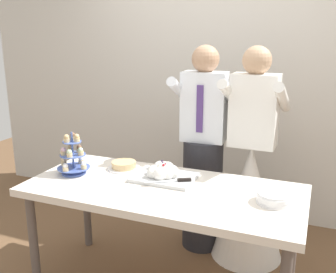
{
  "coord_description": "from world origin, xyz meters",
  "views": [
    {
      "loc": [
        0.9,
        -2.14,
        1.74
      ],
      "look_at": [
        -0.02,
        0.15,
        1.07
      ],
      "focal_mm": 41.0,
      "sensor_mm": 36.0,
      "label": 1
    }
  ],
  "objects_px": {
    "person_groom": "(203,161)",
    "person_bride": "(250,188)",
    "plate_stack": "(274,198)",
    "dessert_table": "(163,197)",
    "cupcake_stand": "(73,157)",
    "main_cake_tray": "(164,173)",
    "round_cake": "(124,166)"
  },
  "relations": [
    {
      "from": "dessert_table",
      "to": "person_groom",
      "type": "bearing_deg",
      "value": 84.37
    },
    {
      "from": "main_cake_tray",
      "to": "person_groom",
      "type": "height_order",
      "value": "person_groom"
    },
    {
      "from": "person_groom",
      "to": "person_bride",
      "type": "bearing_deg",
      "value": -2.51
    },
    {
      "from": "person_groom",
      "to": "dessert_table",
      "type": "bearing_deg",
      "value": -95.63
    },
    {
      "from": "cupcake_stand",
      "to": "main_cake_tray",
      "type": "bearing_deg",
      "value": 12.35
    },
    {
      "from": "round_cake",
      "to": "person_groom",
      "type": "xyz_separation_m",
      "value": [
        0.46,
        0.47,
        -0.05
      ]
    },
    {
      "from": "dessert_table",
      "to": "plate_stack",
      "type": "relative_size",
      "value": 8.64
    },
    {
      "from": "round_cake",
      "to": "main_cake_tray",
      "type": "bearing_deg",
      "value": -12.51
    },
    {
      "from": "cupcake_stand",
      "to": "round_cake",
      "type": "height_order",
      "value": "cupcake_stand"
    },
    {
      "from": "cupcake_stand",
      "to": "plate_stack",
      "type": "relative_size",
      "value": 1.46
    },
    {
      "from": "dessert_table",
      "to": "plate_stack",
      "type": "distance_m",
      "value": 0.71
    },
    {
      "from": "person_groom",
      "to": "plate_stack",
      "type": "bearing_deg",
      "value": -46.36
    },
    {
      "from": "main_cake_tray",
      "to": "cupcake_stand",
      "type": "bearing_deg",
      "value": -167.65
    },
    {
      "from": "person_bride",
      "to": "round_cake",
      "type": "bearing_deg",
      "value": -151.87
    },
    {
      "from": "person_groom",
      "to": "person_bride",
      "type": "height_order",
      "value": "same"
    },
    {
      "from": "dessert_table",
      "to": "round_cake",
      "type": "height_order",
      "value": "round_cake"
    },
    {
      "from": "dessert_table",
      "to": "person_bride",
      "type": "relative_size",
      "value": 1.08
    },
    {
      "from": "round_cake",
      "to": "person_bride",
      "type": "bearing_deg",
      "value": 28.13
    },
    {
      "from": "main_cake_tray",
      "to": "plate_stack",
      "type": "height_order",
      "value": "main_cake_tray"
    },
    {
      "from": "dessert_table",
      "to": "round_cake",
      "type": "xyz_separation_m",
      "value": [
        -0.4,
        0.21,
        0.1
      ]
    },
    {
      "from": "main_cake_tray",
      "to": "round_cake",
      "type": "relative_size",
      "value": 1.75
    },
    {
      "from": "dessert_table",
      "to": "person_bride",
      "type": "distance_m",
      "value": 0.81
    },
    {
      "from": "person_groom",
      "to": "cupcake_stand",
      "type": "bearing_deg",
      "value": -137.41
    },
    {
      "from": "plate_stack",
      "to": "person_groom",
      "type": "distance_m",
      "value": 0.92
    },
    {
      "from": "dessert_table",
      "to": "person_bride",
      "type": "xyz_separation_m",
      "value": [
        0.45,
        0.67,
        -0.12
      ]
    },
    {
      "from": "round_cake",
      "to": "person_groom",
      "type": "height_order",
      "value": "person_groom"
    },
    {
      "from": "main_cake_tray",
      "to": "plate_stack",
      "type": "xyz_separation_m",
      "value": [
        0.75,
        -0.12,
        -0.01
      ]
    },
    {
      "from": "dessert_table",
      "to": "round_cake",
      "type": "relative_size",
      "value": 7.5
    },
    {
      "from": "plate_stack",
      "to": "person_groom",
      "type": "bearing_deg",
      "value": 133.64
    },
    {
      "from": "dessert_table",
      "to": "plate_stack",
      "type": "height_order",
      "value": "plate_stack"
    },
    {
      "from": "cupcake_stand",
      "to": "main_cake_tray",
      "type": "height_order",
      "value": "cupcake_stand"
    },
    {
      "from": "main_cake_tray",
      "to": "person_groom",
      "type": "relative_size",
      "value": 0.25
    }
  ]
}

